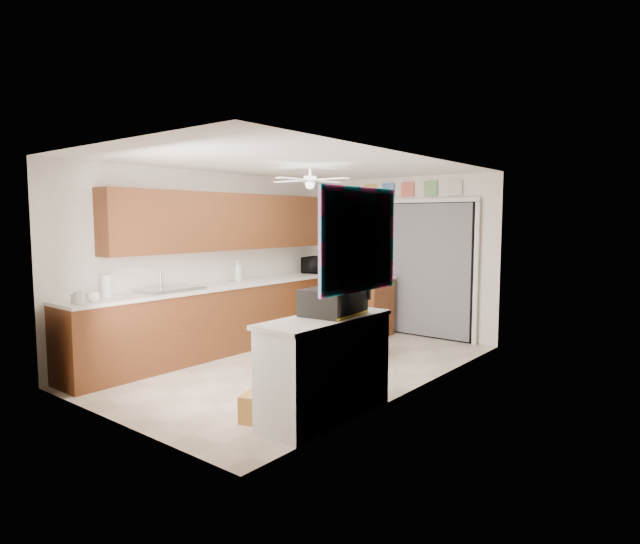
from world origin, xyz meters
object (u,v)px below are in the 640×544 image
Objects in this scene: suitcase at (333,302)px; dog at (374,338)px; cardboard_box at (265,408)px; navy_crate at (288,395)px; man at (345,278)px; microwave at (316,265)px; paper_towel_roll at (106,286)px; cup at (93,297)px; soap_bottle at (238,271)px.

suitcase is 0.95× the size of dog.
navy_crate is at bearing 103.32° from cardboard_box.
dog is (-0.83, 2.00, -0.82)m from suitcase.
man is (-1.76, 2.60, -0.12)m from suitcase.
paper_towel_roll is at bearing 163.81° from microwave.
cup is at bearing -158.04° from navy_crate.
paper_towel_roll reaches higher than navy_crate.
suitcase is at bearing -152.93° from microwave.
cardboard_box is (2.37, -1.86, -0.97)m from soap_bottle.
soap_bottle is 2.97m from suitcase.
man reaches higher than navy_crate.
dog is at bearing -132.76° from man.
cup is 2.39m from cardboard_box.
soap_bottle is at bearing 141.87° from cardboard_box.
soap_bottle reaches higher than paper_towel_roll.
man reaches higher than cardboard_box.
cup is 0.55× the size of paper_towel_roll.
paper_towel_roll is 0.14× the size of man.
dog is at bearing 100.60° from navy_crate.
suitcase is at bearing 61.66° from cardboard_box.
soap_bottle reaches higher than cup.
dog reaches higher than navy_crate.
dog is at bearing 106.49° from suitcase.
soap_bottle is 1.63m from man.
paper_towel_roll reaches higher than cup.
man is (0.98, 3.33, -0.13)m from paper_towel_roll.
paper_towel_roll is (-0.11, -3.70, -0.00)m from microwave.
cardboard_box is at bearing -161.51° from microwave.
cup reaches higher than dog.
man reaches higher than soap_bottle.
soap_bottle is at bearing -176.25° from dog.
paper_towel_roll is 2.60m from cardboard_box.
navy_crate is (2.09, 0.84, -0.88)m from cup.
soap_bottle reaches higher than suitcase.
cardboard_box is at bearing 3.31° from paper_towel_roll.
cardboard_box is 1.07× the size of navy_crate.
man reaches higher than cup.
cup is 3.53m from dog.
cup is at bearing -136.81° from dog.
microwave is at bearing 56.93° from man.
microwave is at bearing 134.13° from dog.
navy_crate is at bearing -159.35° from microwave.
man is (-1.34, 2.77, 0.83)m from navy_crate.
dog is (1.92, 2.73, -0.83)m from paper_towel_roll.
suitcase is 1.16m from cardboard_box.
suitcase is (2.63, -2.97, -0.01)m from microwave.
cardboard_box is 0.43m from navy_crate.
microwave is 0.26× the size of man.
cardboard_box is at bearing -165.80° from man.
navy_crate is 2.21m from dog.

